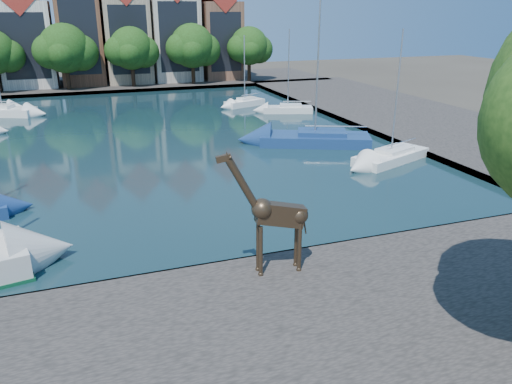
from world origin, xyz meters
TOP-DOWN VIEW (x-y plane):
  - ground at (0.00, 0.00)m, footprint 160.00×160.00m
  - water_basin at (0.00, 24.00)m, footprint 38.00×50.00m
  - near_quay at (0.00, -7.00)m, footprint 50.00×14.00m
  - far_quay at (0.00, 56.00)m, footprint 60.00×16.00m
  - right_quay at (25.00, 24.00)m, footprint 14.00×52.00m
  - townhouse_west_inner at (-10.50, 55.99)m, footprint 6.43×9.18m
  - townhouse_center at (-4.00, 55.99)m, footprint 5.44×9.18m
  - townhouse_east_inner at (2.00, 55.99)m, footprint 5.94×9.18m
  - townhouse_east_mid at (8.50, 55.99)m, footprint 6.43×9.18m
  - townhouse_east_end at (15.00, 55.99)m, footprint 5.44×9.18m
  - far_tree_mid_west at (-5.89, 50.49)m, footprint 7.80×6.00m
  - far_tree_mid_east at (2.10, 50.49)m, footprint 7.02×5.40m
  - far_tree_east at (10.11, 50.49)m, footprint 7.54×5.80m
  - far_tree_far_east at (18.09, 50.49)m, footprint 6.76×5.20m
  - giraffe_statue at (1.40, -1.47)m, footprint 3.37×0.72m
  - sailboat_left_d at (-12.25, 37.28)m, footprint 6.54×4.53m
  - sailboat_right_a at (15.00, 10.93)m, footprint 6.49×4.26m
  - sailboat_right_b at (12.00, 16.82)m, footprint 8.89×6.07m
  - sailboat_right_c at (15.00, 29.36)m, footprint 5.28×3.25m
  - sailboat_right_d at (12.00, 34.29)m, footprint 4.82×3.15m

SIDE VIEW (x-z plane):
  - ground at x=0.00m, z-range 0.00..0.00m
  - water_basin at x=0.00m, z-range 0.00..0.08m
  - near_quay at x=0.00m, z-range 0.00..0.50m
  - far_quay at x=0.00m, z-range 0.00..0.50m
  - right_quay at x=25.00m, z-range 0.00..0.50m
  - sailboat_right_a at x=15.00m, z-range -3.84..4.95m
  - sailboat_right_c at x=15.00m, z-range -3.53..4.64m
  - sailboat_right_d at x=12.00m, z-range -3.12..4.27m
  - sailboat_left_d at x=-12.25m, z-range -4.51..5.84m
  - sailboat_right_b at x=12.00m, z-range -5.56..6.93m
  - giraffe_statue at x=1.40m, z-range 0.46..5.27m
  - far_tree_far_east at x=18.09m, z-range 1.40..8.76m
  - far_tree_mid_east at x=2.10m, z-range 1.37..8.89m
  - far_tree_east at x=10.11m, z-range 1.32..9.16m
  - far_tree_mid_west at x=-5.89m, z-range 1.29..9.29m
  - townhouse_east_end at x=15.00m, z-range -0.11..14.32m
  - townhouse_west_inner at x=-10.50m, z-range -0.22..14.92m
  - townhouse_east_inner at x=2.00m, z-range -0.16..15.63m
  - townhouse_east_mid at x=8.50m, z-range -0.22..16.43m
  - townhouse_center at x=-4.00m, z-range -0.10..16.83m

